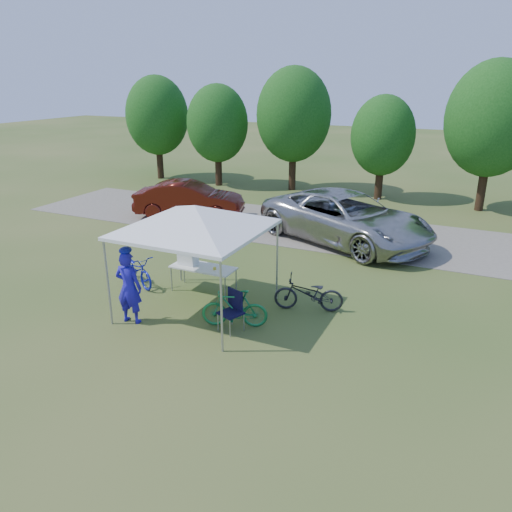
{
  "coord_description": "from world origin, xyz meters",
  "views": [
    {
      "loc": [
        6.11,
        -9.71,
        5.58
      ],
      "look_at": [
        0.66,
        2.0,
        0.91
      ],
      "focal_mm": 35.0,
      "sensor_mm": 36.0,
      "label": 1
    }
  ],
  "objects": [
    {
      "name": "cooler",
      "position": [
        -0.95,
        1.08,
        0.91
      ],
      "size": [
        0.52,
        0.35,
        0.37
      ],
      "color": "white",
      "rests_on": "folding_table"
    },
    {
      "name": "gravel_strip",
      "position": [
        0.0,
        8.0,
        0.01
      ],
      "size": [
        24.0,
        5.0,
        0.02
      ],
      "primitive_type": "cube",
      "color": "gray",
      "rests_on": "ground"
    },
    {
      "name": "bike_blue",
      "position": [
        -2.46,
        0.72,
        0.44
      ],
      "size": [
        1.78,
        1.25,
        0.89
      ],
      "primitive_type": "imported",
      "rotation": [
        0.0,
        0.0,
        1.13
      ],
      "color": "#131AAA",
      "rests_on": "ground"
    },
    {
      "name": "folding_table",
      "position": [
        -0.48,
        1.08,
        0.68
      ],
      "size": [
        1.76,
        0.74,
        0.73
      ],
      "color": "white",
      "rests_on": "ground"
    },
    {
      "name": "bike_green",
      "position": [
        1.21,
        -0.37,
        0.47
      ],
      "size": [
        1.61,
        0.95,
        0.94
      ],
      "primitive_type": "imported",
      "rotation": [
        0.0,
        0.0,
        -1.22
      ],
      "color": "#1B7940",
      "rests_on": "ground"
    },
    {
      "name": "sedan",
      "position": [
        -4.94,
        7.48,
        0.75
      ],
      "size": [
        4.72,
        2.84,
        1.47
      ],
      "primitive_type": "imported",
      "rotation": [
        0.0,
        0.0,
        1.88
      ],
      "color": "#4F140D",
      "rests_on": "gravel_strip"
    },
    {
      "name": "cyclist",
      "position": [
        -1.15,
        -1.2,
        0.89
      ],
      "size": [
        0.7,
        0.5,
        1.79
      ],
      "primitive_type": "imported",
      "rotation": [
        0.0,
        0.0,
        3.26
      ],
      "color": "#1F16B7",
      "rests_on": "ground"
    },
    {
      "name": "bike_dark",
      "position": [
        2.5,
        1.17,
        0.45
      ],
      "size": [
        1.83,
        1.08,
        0.91
      ],
      "primitive_type": "imported",
      "rotation": [
        0.0,
        0.0,
        -1.28
      ],
      "color": "black",
      "rests_on": "ground"
    },
    {
      "name": "treeline",
      "position": [
        -0.29,
        14.05,
        3.53
      ],
      "size": [
        24.89,
        4.28,
        6.3
      ],
      "color": "#382314",
      "rests_on": "ground"
    },
    {
      "name": "ground",
      "position": [
        0.0,
        0.0,
        0.0
      ],
      "size": [
        100.0,
        100.0,
        0.0
      ],
      "primitive_type": "plane",
      "color": "#2D5119",
      "rests_on": "ground"
    },
    {
      "name": "canopy",
      "position": [
        0.0,
        0.0,
        2.65
      ],
      "size": [
        4.53,
        4.53,
        3.0
      ],
      "color": "#A5A5AA",
      "rests_on": "ground"
    },
    {
      "name": "folding_chair",
      "position": [
        1.23,
        -0.48,
        0.56
      ],
      "size": [
        0.62,
        0.65,
        0.94
      ],
      "rotation": [
        0.0,
        0.0,
        -0.37
      ],
      "color": "black",
      "rests_on": "ground"
    },
    {
      "name": "minivan",
      "position": [
        1.85,
        6.94,
        0.9
      ],
      "size": [
        6.98,
        5.23,
        1.76
      ],
      "primitive_type": "imported",
      "rotation": [
        0.0,
        0.0,
        1.16
      ],
      "color": "#ACABA8",
      "rests_on": "gravel_strip"
    },
    {
      "name": "ice_cream_cup",
      "position": [
        -0.1,
        1.03,
        0.76
      ],
      "size": [
        0.09,
        0.09,
        0.07
      ],
      "primitive_type": "cylinder",
      "color": "yellow",
      "rests_on": "folding_table"
    }
  ]
}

